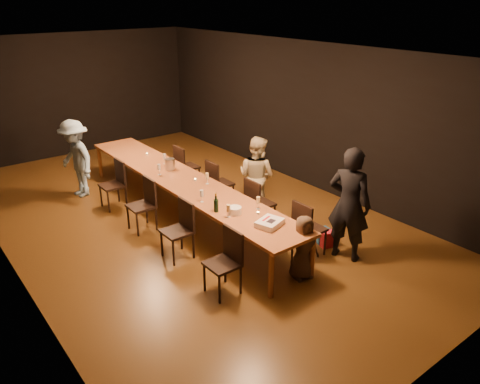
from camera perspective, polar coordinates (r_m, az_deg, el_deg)
ground at (r=8.85m, az=-6.83°, el=-2.95°), size 10.00×10.00×0.00m
room_shell at (r=8.16m, az=-7.52°, el=10.27°), size 6.04×10.04×3.02m
table at (r=8.57m, az=-7.05°, el=1.27°), size 0.90×6.00×0.75m
chair_right_0 at (r=7.44m, az=8.50°, el=-4.35°), size 0.42×0.42×0.93m
chair_right_1 at (r=8.22m, az=2.49°, el=-1.35°), size 0.42×0.42×0.93m
chair_right_2 at (r=9.09m, az=-2.41°, el=1.12°), size 0.42×0.42×0.93m
chair_right_3 at (r=10.02m, az=-6.43°, el=3.14°), size 0.42×0.42×0.93m
chair_left_0 at (r=6.45m, az=-2.18°, el=-8.70°), size 0.42×0.42×0.93m
chair_left_1 at (r=7.33m, az=-7.72°, el=-4.73°), size 0.42×0.42×0.93m
chair_left_2 at (r=8.30m, az=-11.98°, el=-1.61°), size 0.42×0.42×0.93m
chair_left_3 at (r=9.31m, az=-15.32°, el=0.85°), size 0.42×0.42×0.93m
woman_birthday at (r=7.28m, az=13.17°, el=-1.47°), size 0.64×0.77×1.82m
woman_tan at (r=8.61m, az=2.04°, el=1.94°), size 0.76×0.87×1.51m
man_blue at (r=9.97m, az=-19.35°, el=3.85°), size 0.71×1.09×1.59m
child at (r=6.83m, az=7.72°, el=-6.71°), size 0.54×0.41×0.98m
gift_bag_red at (r=7.85m, az=10.70°, el=-5.67°), size 0.26×0.19×0.28m
gift_bag_blue at (r=7.97m, az=10.00°, el=-5.20°), size 0.23×0.18×0.26m
birthday_cake at (r=6.80m, az=3.63°, el=-3.79°), size 0.45×0.40×0.09m
plate_stack at (r=7.13m, az=-0.62°, el=-2.27°), size 0.25×0.25×0.11m
champagne_bottle at (r=7.17m, az=-2.94°, el=-1.30°), size 0.08×0.08×0.31m
ice_bucket at (r=9.04m, az=-8.55°, el=3.39°), size 0.23×0.23×0.21m
wineglass_0 at (r=7.01m, az=-1.42°, el=-2.33°), size 0.06×0.06×0.21m
wineglass_1 at (r=7.28m, az=2.24°, el=-1.35°), size 0.06×0.06×0.21m
wineglass_2 at (r=7.54m, az=-4.69°, el=-0.49°), size 0.06×0.06×0.21m
wineglass_3 at (r=8.26m, az=-4.02°, el=1.66°), size 0.06×0.06×0.21m
wineglass_4 at (r=8.79m, az=-9.83°, el=2.72°), size 0.06×0.06×0.21m
wineglass_5 at (r=9.35m, az=-9.19°, el=4.02°), size 0.06×0.06×0.21m
tealight_near at (r=7.15m, az=2.20°, el=-2.58°), size 0.05×0.05×0.03m
tealight_mid at (r=8.45m, az=-5.48°, el=1.50°), size 0.05×0.05×0.03m
tealight_far at (r=9.97m, az=-11.26°, el=4.55°), size 0.05×0.05×0.03m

